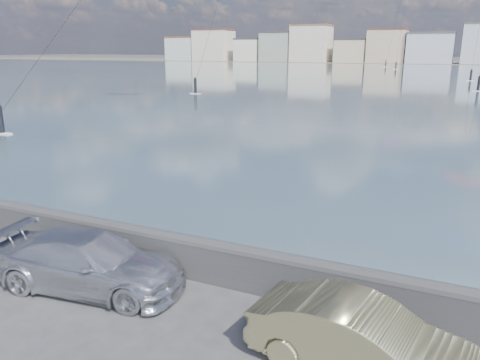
# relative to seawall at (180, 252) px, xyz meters

# --- Properties ---
(ground) EXTENTS (700.00, 700.00, 0.00)m
(ground) POSITION_rel_seawall_xyz_m (0.00, -2.70, -0.58)
(ground) COLOR #333335
(ground) RESTS_ON ground
(bay_water) EXTENTS (500.00, 177.00, 0.00)m
(bay_water) POSITION_rel_seawall_xyz_m (0.00, 88.80, -0.58)
(bay_water) COLOR #324756
(bay_water) RESTS_ON ground
(far_shore_strip) EXTENTS (500.00, 60.00, 0.00)m
(far_shore_strip) POSITION_rel_seawall_xyz_m (0.00, 197.30, -0.57)
(far_shore_strip) COLOR #4C473D
(far_shore_strip) RESTS_ON ground
(seawall) EXTENTS (400.00, 0.36, 1.08)m
(seawall) POSITION_rel_seawall_xyz_m (0.00, 0.00, 0.00)
(seawall) COLOR #28282B
(seawall) RESTS_ON ground
(far_buildings) EXTENTS (240.79, 13.26, 14.60)m
(far_buildings) POSITION_rel_seawall_xyz_m (1.31, 183.30, 5.44)
(far_buildings) COLOR #B7C6BC
(far_buildings) RESTS_ON ground
(car_silver) EXTENTS (4.71, 2.43, 1.31)m
(car_silver) POSITION_rel_seawall_xyz_m (-1.54, -1.44, 0.07)
(car_silver) COLOR silver
(car_silver) RESTS_ON ground
(car_champagne) EXTENTS (4.07, 1.89, 1.29)m
(car_champagne) POSITION_rel_seawall_xyz_m (4.73, -1.85, 0.06)
(car_champagne) COLOR tan
(car_champagne) RESTS_ON ground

